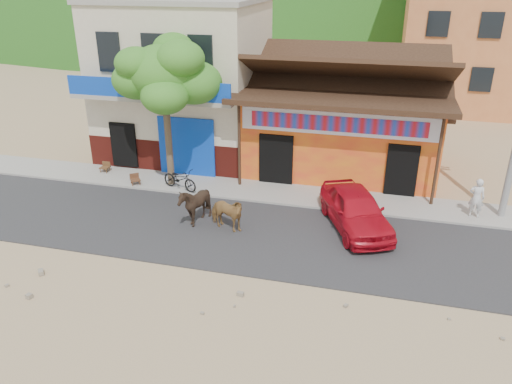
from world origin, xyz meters
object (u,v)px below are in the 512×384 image
at_px(tree, 167,113).
at_px(cow_dark, 195,205).
at_px(red_car, 356,209).
at_px(cafe_chair_left, 104,163).
at_px(scooter, 180,179).
at_px(cafe_chair_right, 135,175).
at_px(pedestrian, 477,198).
at_px(cow_tan, 226,214).

relative_size(tree, cow_dark, 4.08).
bearing_deg(tree, red_car, -13.97).
xyz_separation_m(tree, cafe_chair_left, (-3.36, 0.46, -2.60)).
xyz_separation_m(red_car, cafe_chair_left, (-11.06, 2.37, -0.22)).
bearing_deg(cow_dark, tree, -174.14).
height_order(red_car, scooter, red_car).
bearing_deg(cafe_chair_right, red_car, -47.14).
distance_m(cow_dark, pedestrian, 10.02).
distance_m(cow_tan, cow_dark, 1.22).
height_order(tree, cafe_chair_right, tree).
xyz_separation_m(cow_dark, scooter, (-1.63, 2.54, -0.21)).
xyz_separation_m(cow_dark, cafe_chair_right, (-3.63, 2.54, -0.25)).
xyz_separation_m(cow_dark, pedestrian, (9.58, 2.92, 0.08)).
height_order(scooter, pedestrian, pedestrian).
bearing_deg(cafe_chair_right, pedestrian, -36.64).
bearing_deg(cafe_chair_left, pedestrian, -1.23).
xyz_separation_m(red_car, cafe_chair_right, (-9.10, 1.41, -0.21)).
relative_size(scooter, pedestrian, 1.14).
distance_m(tree, cafe_chair_right, 2.99).
bearing_deg(tree, cafe_chair_left, 172.22).
bearing_deg(cafe_chair_right, scooter, -38.30).
relative_size(scooter, cafe_chair_left, 2.11).
bearing_deg(pedestrian, cafe_chair_right, 9.91).
bearing_deg(red_car, cow_dark, 167.73).
relative_size(pedestrian, cafe_chair_right, 1.81).
bearing_deg(cow_dark, red_car, 71.24).
bearing_deg(cafe_chair_left, cafe_chair_right, -25.09).
distance_m(cow_dark, red_car, 5.58).
bearing_deg(red_car, cafe_chair_right, 147.26).
xyz_separation_m(red_car, scooter, (-7.10, 1.41, -0.18)).
xyz_separation_m(cow_dark, red_car, (5.47, 1.13, -0.04)).
bearing_deg(cow_dark, scooter, -177.71).
height_order(cow_tan, scooter, cow_tan).
xyz_separation_m(scooter, cafe_chair_left, (-3.96, 0.96, -0.04)).
relative_size(scooter, cafe_chair_right, 2.07).
bearing_deg(tree, cafe_chair_right, -160.35).
distance_m(scooter, pedestrian, 11.22).
bearing_deg(pedestrian, cow_dark, 25.21).
height_order(cow_tan, cafe_chair_right, cow_tan).
xyz_separation_m(cow_tan, cow_dark, (-1.20, 0.16, 0.11)).
bearing_deg(cafe_chair_right, cafe_chair_left, 115.66).
distance_m(pedestrian, cafe_chair_left, 15.19).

